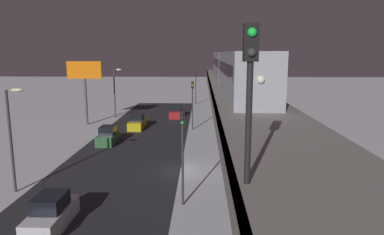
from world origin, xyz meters
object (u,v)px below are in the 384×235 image
Objects in this scene: subway_train at (232,67)px; sedan_yellow_2 at (137,122)px; sedan_green at (108,136)px; traffic_light_far at (196,83)px; sedan_white at (51,214)px; commercial_billboard at (85,76)px; rail_signal at (250,77)px; sedan_red at (176,112)px; traffic_light_mid at (192,98)px; traffic_light_near at (183,144)px.

sedan_yellow_2 is at bearing -35.10° from subway_train.
traffic_light_far reaches higher than sedan_green.
traffic_light_far reaches higher than sedan_white.
sedan_green is at bearing -1.36° from subway_train.
commercial_billboard is at bearing -28.63° from subway_train.
sedan_yellow_2 and sedan_white have the same top height.
rail_signal is at bearing 113.77° from commercial_billboard.
sedan_red is at bearing -118.51° from sedan_yellow_2.
subway_train is 22.34m from commercial_billboard.
commercial_billboard is (15.08, 20.14, 2.63)m from traffic_light_far.
sedan_green and sedan_red have the same top height.
subway_train reaches higher than traffic_light_mid.
sedan_white is (-0.00, 27.31, -0.00)m from sedan_yellow_2.
sedan_red is at bearing -97.33° from sedan_white.
sedan_yellow_2 is 0.73× the size of traffic_light_far.
traffic_light_far is at bearing 78.24° from sedan_red.
subway_train is 8.38× the size of sedan_white.
sedan_white is 31.11m from commercial_billboard.
sedan_green is at bearing -68.26° from rail_signal.
commercial_billboard is at bearing 53.17° from traffic_light_far.
traffic_light_mid is 15.62m from commercial_billboard.
traffic_light_far is (-9.30, -30.48, 3.40)m from sedan_green.
sedan_white is 0.49× the size of commercial_billboard.
traffic_light_mid is (2.42, -36.64, -5.26)m from rail_signal.
sedan_green is (13.77, -0.33, -7.71)m from subway_train.
sedan_yellow_2 is at bearing -90.00° from sedan_white.
rail_signal is 39.72m from sedan_yellow_2.
subway_train is 29.15m from rail_signal.
subway_train is at bearing 98.25° from traffic_light_far.
sedan_green is 0.66× the size of traffic_light_mid.
subway_train is at bearing -105.93° from traffic_light_near.
sedan_green is 0.95× the size of sedan_white.
traffic_light_mid is (4.47, -7.57, -4.31)m from subway_train.
subway_train is 19.97m from sedan_red.
traffic_light_far is (0.00, -23.24, 0.00)m from traffic_light_mid.
subway_train is 7.85× the size of sedan_yellow_2.
traffic_light_near reaches higher than sedan_white.
traffic_light_far is (0.00, -46.47, 0.00)m from traffic_light_near.
sedan_yellow_2 is 8.28m from sedan_green.
sedan_yellow_2 is 9.95m from commercial_billboard.
sedan_yellow_2 is at bearing -6.37° from traffic_light_mid.
sedan_red is at bearing -72.69° from traffic_light_mid.
sedan_red is 14.94m from commercial_billboard.
sedan_red is (7.37, -16.88, -7.71)m from subway_train.
rail_signal is 0.95× the size of sedan_green.
subway_train is 16.85m from traffic_light_near.
commercial_billboard reaches higher than sedan_red.
rail_signal is 0.91× the size of sedan_red.
sedan_yellow_2 is 9.64m from sedan_red.
sedan_white is at bearing -97.33° from sedan_red.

